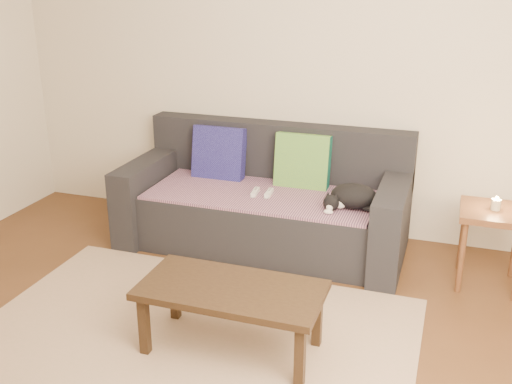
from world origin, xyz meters
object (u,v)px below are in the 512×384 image
Objects in this scene: side_table at (493,223)px; sofa at (266,205)px; cat at (352,197)px; wii_remote_a at (255,192)px; wii_remote_b at (269,193)px; coffee_table at (231,295)px.

sofa is at bearing 174.82° from side_table.
cat is 0.72m from wii_remote_a.
side_table is (1.60, -0.15, 0.13)m from sofa.
wii_remote_b is (-0.62, 0.06, -0.07)m from cat.
wii_remote_b is (0.10, 0.01, 0.00)m from wii_remote_a.
cat is 0.62m from wii_remote_b.
wii_remote_b is at bearing 169.62° from cat.
side_table is (0.92, 0.03, -0.08)m from cat.
cat is 1.30m from coffee_table.
cat is at bearing -99.09° from wii_remote_b.
coffee_table is (0.26, -1.40, 0.04)m from sofa.
side_table is at bearing 43.13° from coffee_table.
wii_remote_b is 1.30m from coffee_table.
cat is at bearing -99.96° from wii_remote_a.
wii_remote_a is 0.15× the size of coffee_table.
sofa is at bearing -22.62° from wii_remote_a.
cat is at bearing -177.99° from side_table.
cat is (0.68, -0.18, 0.21)m from sofa.
side_table is 0.54× the size of coffee_table.
wii_remote_a is 1.00× the size of wii_remote_b.
cat is at bearing -14.64° from sofa.
sofa reaches higher than coffee_table.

